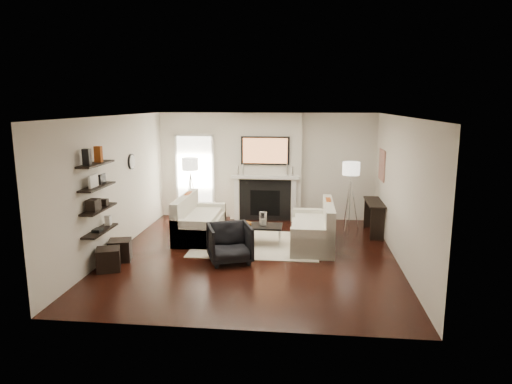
# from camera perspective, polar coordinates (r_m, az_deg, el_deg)

# --- Properties ---
(room_envelope) EXTENTS (6.00, 6.00, 6.00)m
(room_envelope) POSITION_cam_1_polar(r_m,az_deg,el_deg) (8.69, -0.43, 0.54)
(room_envelope) COLOR black
(room_envelope) RESTS_ON ground
(chimney_breast) EXTENTS (1.80, 0.25, 2.70)m
(chimney_breast) POSITION_cam_1_polar(r_m,az_deg,el_deg) (11.52, 1.22, 3.15)
(chimney_breast) COLOR silver
(chimney_breast) RESTS_ON floor
(fireplace_surround) EXTENTS (1.30, 0.02, 1.04)m
(fireplace_surround) POSITION_cam_1_polar(r_m,az_deg,el_deg) (11.53, 1.14, -1.03)
(fireplace_surround) COLOR black
(fireplace_surround) RESTS_ON floor
(firebox) EXTENTS (0.75, 0.02, 0.65)m
(firebox) POSITION_cam_1_polar(r_m,az_deg,el_deg) (11.54, 1.14, -1.38)
(firebox) COLOR black
(firebox) RESTS_ON floor
(mantel_pilaster_l) EXTENTS (0.12, 0.08, 1.10)m
(mantel_pilaster_l) POSITION_cam_1_polar(r_m,az_deg,el_deg) (11.58, -2.42, -0.84)
(mantel_pilaster_l) COLOR white
(mantel_pilaster_l) RESTS_ON floor
(mantel_pilaster_r) EXTENTS (0.12, 0.08, 1.10)m
(mantel_pilaster_r) POSITION_cam_1_polar(r_m,az_deg,el_deg) (11.45, 4.72, -1.00)
(mantel_pilaster_r) COLOR white
(mantel_pilaster_r) RESTS_ON floor
(mantel_shelf) EXTENTS (1.70, 0.18, 0.07)m
(mantel_shelf) POSITION_cam_1_polar(r_m,az_deg,el_deg) (11.37, 1.13, 1.87)
(mantel_shelf) COLOR white
(mantel_shelf) RESTS_ON chimney_breast
(tv_body) EXTENTS (1.20, 0.06, 0.70)m
(tv_body) POSITION_cam_1_polar(r_m,az_deg,el_deg) (11.31, 1.16, 5.19)
(tv_body) COLOR black
(tv_body) RESTS_ON chimney_breast
(tv_screen) EXTENTS (1.10, 0.00, 0.62)m
(tv_screen) POSITION_cam_1_polar(r_m,az_deg,el_deg) (11.27, 1.14, 5.18)
(tv_screen) COLOR #BF723F
(tv_screen) RESTS_ON tv_body
(candlestick_l_tall) EXTENTS (0.04, 0.04, 0.30)m
(candlestick_l_tall) POSITION_cam_1_polar(r_m,az_deg,el_deg) (11.41, -1.61, 2.84)
(candlestick_l_tall) COLOR silver
(candlestick_l_tall) RESTS_ON mantel_shelf
(candlestick_l_short) EXTENTS (0.04, 0.04, 0.24)m
(candlestick_l_short) POSITION_cam_1_polar(r_m,az_deg,el_deg) (11.43, -2.26, 2.70)
(candlestick_l_short) COLOR silver
(candlestick_l_short) RESTS_ON mantel_shelf
(candlestick_r_tall) EXTENTS (0.04, 0.04, 0.30)m
(candlestick_r_tall) POSITION_cam_1_polar(r_m,az_deg,el_deg) (11.32, 3.92, 2.75)
(candlestick_r_tall) COLOR silver
(candlestick_r_tall) RESTS_ON mantel_shelf
(candlestick_r_short) EXTENTS (0.04, 0.04, 0.24)m
(candlestick_r_short) POSITION_cam_1_polar(r_m,az_deg,el_deg) (11.32, 4.58, 2.59)
(candlestick_r_short) COLOR silver
(candlestick_r_short) RESTS_ON mantel_shelf
(hallway_panel) EXTENTS (0.90, 0.02, 2.10)m
(hallway_panel) POSITION_cam_1_polar(r_m,az_deg,el_deg) (11.96, -7.61, 1.90)
(hallway_panel) COLOR white
(hallway_panel) RESTS_ON floor
(door_trim_l) EXTENTS (0.06, 0.06, 2.16)m
(door_trim_l) POSITION_cam_1_polar(r_m,az_deg,el_deg) (12.07, -9.85, 1.91)
(door_trim_l) COLOR white
(door_trim_l) RESTS_ON floor
(door_trim_r) EXTENTS (0.06, 0.06, 2.16)m
(door_trim_r) POSITION_cam_1_polar(r_m,az_deg,el_deg) (11.84, -5.37, 1.85)
(door_trim_r) COLOR white
(door_trim_r) RESTS_ON floor
(door_trim_top) EXTENTS (1.02, 0.06, 0.06)m
(door_trim_top) POSITION_cam_1_polar(r_m,az_deg,el_deg) (11.82, -7.77, 7.06)
(door_trim_top) COLOR white
(door_trim_top) RESTS_ON wall_back
(rug) EXTENTS (2.60, 2.00, 0.01)m
(rug) POSITION_cam_1_polar(r_m,az_deg,el_deg) (9.71, -0.01, -6.52)
(rug) COLOR beige
(rug) RESTS_ON floor
(loveseat_left_base) EXTENTS (0.85, 1.80, 0.42)m
(loveseat_left_base) POSITION_cam_1_polar(r_m,az_deg,el_deg) (10.23, -6.98, -4.48)
(loveseat_left_base) COLOR beige
(loveseat_left_base) RESTS_ON floor
(loveseat_left_back) EXTENTS (0.18, 1.80, 0.80)m
(loveseat_left_back) POSITION_cam_1_polar(r_m,az_deg,el_deg) (10.23, -8.85, -2.70)
(loveseat_left_back) COLOR beige
(loveseat_left_back) RESTS_ON floor
(loveseat_left_arm_n) EXTENTS (0.85, 0.18, 0.60)m
(loveseat_left_arm_n) POSITION_cam_1_polar(r_m,az_deg,el_deg) (9.45, -8.10, -5.26)
(loveseat_left_arm_n) COLOR beige
(loveseat_left_arm_n) RESTS_ON floor
(loveseat_left_arm_s) EXTENTS (0.85, 0.18, 0.60)m
(loveseat_left_arm_s) POSITION_cam_1_polar(r_m,az_deg,el_deg) (10.97, -6.04, -2.90)
(loveseat_left_arm_s) COLOR beige
(loveseat_left_arm_s) RESTS_ON floor
(loveseat_left_cushion) EXTENTS (0.63, 1.44, 0.10)m
(loveseat_left_cushion) POSITION_cam_1_polar(r_m,az_deg,el_deg) (10.15, -6.74, -3.08)
(loveseat_left_cushion) COLOR beige
(loveseat_left_cushion) RESTS_ON loveseat_left_base
(pillow_left_orange) EXTENTS (0.10, 0.42, 0.42)m
(pillow_left_orange) POSITION_cam_1_polar(r_m,az_deg,el_deg) (10.47, -8.46, -1.23)
(pillow_left_orange) COLOR #9D4413
(pillow_left_orange) RESTS_ON loveseat_left_cushion
(pillow_left_charcoal) EXTENTS (0.10, 0.40, 0.40)m
(pillow_left_charcoal) POSITION_cam_1_polar(r_m,az_deg,el_deg) (9.90, -9.33, -2.02)
(pillow_left_charcoal) COLOR black
(pillow_left_charcoal) RESTS_ON loveseat_left_cushion
(loveseat_right_base) EXTENTS (0.85, 1.80, 0.42)m
(loveseat_right_base) POSITION_cam_1_polar(r_m,az_deg,el_deg) (9.62, 6.99, -5.50)
(loveseat_right_base) COLOR beige
(loveseat_right_base) RESTS_ON floor
(loveseat_right_back) EXTENTS (0.18, 1.80, 0.80)m
(loveseat_right_back) POSITION_cam_1_polar(r_m,az_deg,el_deg) (9.55, 9.05, -3.71)
(loveseat_right_back) COLOR beige
(loveseat_right_back) RESTS_ON floor
(loveseat_right_arm_n) EXTENTS (0.85, 0.18, 0.60)m
(loveseat_right_arm_n) POSITION_cam_1_polar(r_m,az_deg,el_deg) (8.82, 7.07, -6.43)
(loveseat_right_arm_n) COLOR beige
(loveseat_right_arm_n) RESTS_ON floor
(loveseat_right_arm_s) EXTENTS (0.85, 0.18, 0.60)m
(loveseat_right_arm_s) POSITION_cam_1_polar(r_m,az_deg,el_deg) (10.37, 6.95, -3.74)
(loveseat_right_arm_s) COLOR beige
(loveseat_right_arm_s) RESTS_ON floor
(loveseat_right_cushion) EXTENTS (0.63, 1.44, 0.10)m
(loveseat_right_cushion) POSITION_cam_1_polar(r_m,az_deg,el_deg) (9.55, 6.73, -3.99)
(loveseat_right_cushion) COLOR beige
(loveseat_right_cushion) RESTS_ON loveseat_right_base
(pillow_right_orange) EXTENTS (0.10, 0.42, 0.42)m
(pillow_right_orange) POSITION_cam_1_polar(r_m,az_deg,el_deg) (9.79, 9.00, -2.11)
(pillow_right_orange) COLOR #9D4413
(pillow_right_orange) RESTS_ON loveseat_right_cushion
(pillow_right_charcoal) EXTENTS (0.10, 0.40, 0.40)m
(pillow_right_charcoal) POSITION_cam_1_polar(r_m,az_deg,el_deg) (9.21, 9.17, -3.02)
(pillow_right_charcoal) COLOR black
(pillow_right_charcoal) RESTS_ON loveseat_right_cushion
(coffee_table) EXTENTS (1.10, 0.55, 0.04)m
(coffee_table) POSITION_cam_1_polar(r_m,az_deg,el_deg) (9.59, -0.01, -4.27)
(coffee_table) COLOR black
(coffee_table) RESTS_ON floor
(coffee_leg_nw) EXTENTS (0.02, 0.02, 0.38)m
(coffee_leg_nw) POSITION_cam_1_polar(r_m,az_deg,el_deg) (9.51, -3.17, -5.75)
(coffee_leg_nw) COLOR silver
(coffee_leg_nw) RESTS_ON floor
(coffee_leg_ne) EXTENTS (0.02, 0.02, 0.38)m
(coffee_leg_ne) POSITION_cam_1_polar(r_m,az_deg,el_deg) (9.40, 2.89, -5.94)
(coffee_leg_ne) COLOR silver
(coffee_leg_ne) RESTS_ON floor
(coffee_leg_sw) EXTENTS (0.02, 0.02, 0.38)m
(coffee_leg_sw) POSITION_cam_1_polar(r_m,az_deg,el_deg) (9.93, -2.76, -5.02)
(coffee_leg_sw) COLOR silver
(coffee_leg_sw) RESTS_ON floor
(coffee_leg_se) EXTENTS (0.02, 0.02, 0.38)m
(coffee_leg_se) POSITION_cam_1_polar(r_m,az_deg,el_deg) (9.82, 3.04, -5.19)
(coffee_leg_se) COLOR silver
(coffee_leg_se) RESTS_ON floor
(hurricane_glass) EXTENTS (0.16, 0.16, 0.29)m
(hurricane_glass) POSITION_cam_1_polar(r_m,az_deg,el_deg) (9.54, 0.88, -3.37)
(hurricane_glass) COLOR white
(hurricane_glass) RESTS_ON coffee_table
(hurricane_candle) EXTENTS (0.09, 0.09, 0.14)m
(hurricane_candle) POSITION_cam_1_polar(r_m,az_deg,el_deg) (9.56, 0.88, -3.75)
(hurricane_candle) COLOR white
(hurricane_candle) RESTS_ON coffee_table
(copper_bowl) EXTENTS (0.30, 0.30, 0.05)m
(copper_bowl) POSITION_cam_1_polar(r_m,az_deg,el_deg) (9.61, -1.50, -3.97)
(copper_bowl) COLOR #B86A1E
(copper_bowl) RESTS_ON coffee_table
(armchair) EXTENTS (0.97, 0.94, 0.79)m
(armchair) POSITION_cam_1_polar(r_m,az_deg,el_deg) (8.59, -3.30, -6.18)
(armchair) COLOR black
(armchair) RESTS_ON floor
(lamp_left_post) EXTENTS (0.02, 0.02, 1.20)m
(lamp_left_post) POSITION_cam_1_polar(r_m,az_deg,el_deg) (11.57, -8.13, -0.69)
(lamp_left_post) COLOR silver
(lamp_left_post) RESTS_ON floor
(lamp_left_shade) EXTENTS (0.40, 0.40, 0.30)m
(lamp_left_shade) POSITION_cam_1_polar(r_m,az_deg,el_deg) (11.43, -8.25, 3.48)
(lamp_left_shade) COLOR white
(lamp_left_shade) RESTS_ON lamp_left_post
(lamp_left_leg_a) EXTENTS (0.25, 0.02, 1.23)m
(lamp_left_leg_a) POSITION_cam_1_polar(r_m,az_deg,el_deg) (11.55, -7.60, -0.71)
(lamp_left_leg_a) COLOR silver
(lamp_left_leg_a) RESTS_ON floor
(lamp_left_leg_b) EXTENTS (0.14, 0.22, 1.23)m
(lamp_left_leg_b) POSITION_cam_1_polar(r_m,az_deg,el_deg) (11.68, -8.28, -0.59)
(lamp_left_leg_b) COLOR silver
(lamp_left_leg_b) RESTS_ON floor
(lamp_left_leg_c) EXTENTS (0.14, 0.22, 1.23)m
(lamp_left_leg_c) POSITION_cam_1_polar(r_m,az_deg,el_deg) (11.50, -8.51, -0.78)
(lamp_left_leg_c) COLOR silver
(lamp_left_leg_c) RESTS_ON floor
(lamp_right_post) EXTENTS (0.02, 0.02, 1.20)m
(lamp_right_post) POSITION_cam_1_polar(r_m,az_deg,el_deg) (10.93, 11.63, -1.51)
(lamp_right_post) COLOR silver
(lamp_right_post) RESTS_ON floor
(lamp_right_shade) EXTENTS (0.40, 0.40, 0.30)m
(lamp_right_shade) POSITION_cam_1_polar(r_m,az_deg,el_deg) (10.78, 11.81, 2.90)
(lamp_right_shade) COLOR white
(lamp_right_shade) RESTS_ON lamp_right_post
(lamp_right_leg_a) EXTENTS (0.25, 0.02, 1.23)m
(lamp_right_leg_a) POSITION_cam_1_polar(r_m,az_deg,el_deg) (10.94, 12.21, -1.52)
(lamp_right_leg_a) COLOR silver
(lamp_right_leg_a) RESTS_ON floor
(lamp_right_leg_b) EXTENTS (0.14, 0.22, 1.23)m
(lamp_right_leg_b) POSITION_cam_1_polar(r_m,az_deg,el_deg) (11.02, 11.30, -1.40)
(lamp_right_leg_b) COLOR silver
(lamp_right_leg_b) RESTS_ON floor
(lamp_right_leg_c) EXTENTS (0.14, 0.22, 1.23)m
(lamp_right_leg_c) POSITION_cam_1_polar(r_m,az_deg,el_deg) (10.83, 11.39, -1.62)
(lamp_right_leg_c) COLOR silver
(lamp_right_leg_c) RESTS_ON floor
(console_top) EXTENTS (0.35, 1.20, 0.04)m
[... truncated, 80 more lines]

